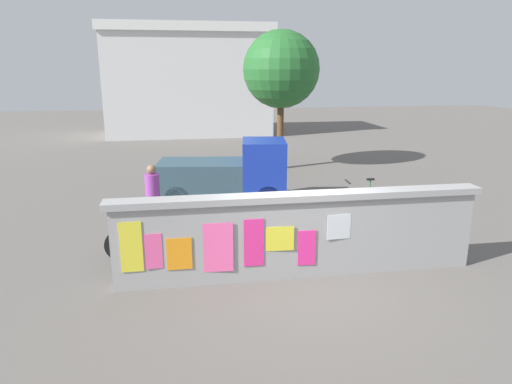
# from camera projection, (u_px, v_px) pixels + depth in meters

# --- Properties ---
(ground) EXTENTS (60.00, 60.00, 0.00)m
(ground) POSITION_uv_depth(u_px,v_px,m) (242.00, 179.00, 16.38)
(ground) COLOR #605B56
(poster_wall) EXTENTS (6.97, 0.42, 1.61)m
(poster_wall) POSITION_uv_depth(u_px,v_px,m) (299.00, 234.00, 8.54)
(poster_wall) COLOR #9C9C9C
(poster_wall) RESTS_ON ground
(auto_rickshaw_truck) EXTENTS (3.78, 2.01, 1.85)m
(auto_rickshaw_truck) POSITION_uv_depth(u_px,v_px,m) (229.00, 173.00, 13.17)
(auto_rickshaw_truck) COLOR black
(auto_rickshaw_truck) RESTS_ON ground
(motorcycle) EXTENTS (1.90, 0.56, 0.87)m
(motorcycle) POSITION_uv_depth(u_px,v_px,m) (272.00, 229.00, 9.90)
(motorcycle) COLOR black
(motorcycle) RESTS_ON ground
(bicycle_near) EXTENTS (1.71, 0.44, 0.95)m
(bicycle_near) POSITION_uv_depth(u_px,v_px,m) (364.00, 200.00, 12.47)
(bicycle_near) COLOR black
(bicycle_near) RESTS_ON ground
(bicycle_far) EXTENTS (1.71, 0.44, 0.95)m
(bicycle_far) POSITION_uv_depth(u_px,v_px,m) (147.00, 242.00, 9.43)
(bicycle_far) COLOR black
(bicycle_far) RESTS_ON ground
(person_walking) EXTENTS (0.41, 0.41, 1.62)m
(person_walking) POSITION_uv_depth(u_px,v_px,m) (153.00, 191.00, 10.93)
(person_walking) COLOR #3F994C
(person_walking) RESTS_ON ground
(tree_roadside) EXTENTS (2.87, 2.87, 5.21)m
(tree_roadside) POSITION_uv_depth(u_px,v_px,m) (281.00, 70.00, 17.16)
(tree_roadside) COLOR brown
(tree_roadside) RESTS_ON ground
(building_background) EXTENTS (9.56, 4.62, 6.22)m
(building_background) POSITION_uv_depth(u_px,v_px,m) (189.00, 80.00, 26.89)
(building_background) COLOR silver
(building_background) RESTS_ON ground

